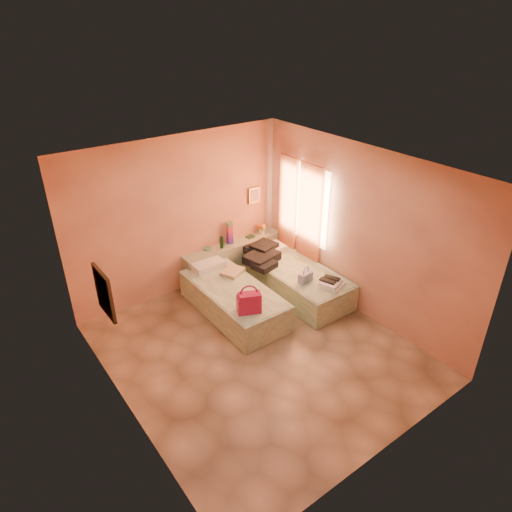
{
  "coord_description": "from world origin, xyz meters",
  "views": [
    {
      "loc": [
        -3.2,
        -4.25,
        4.53
      ],
      "look_at": [
        0.58,
        0.85,
        1.07
      ],
      "focal_mm": 32.0,
      "sensor_mm": 36.0,
      "label": 1
    }
  ],
  "objects_px": {
    "water_bottle": "(222,243)",
    "flower_vase": "(262,228)",
    "towel_stack": "(333,284)",
    "green_book": "(250,237)",
    "magenta_handbag": "(249,302)",
    "bed_left": "(234,300)",
    "headboard_ledge": "(234,259)",
    "bed_right": "(298,282)",
    "blue_handbag": "(306,277)"
  },
  "relations": [
    {
      "from": "bed_left",
      "to": "water_bottle",
      "type": "distance_m",
      "value": 1.25
    },
    {
      "from": "bed_left",
      "to": "blue_handbag",
      "type": "height_order",
      "value": "blue_handbag"
    },
    {
      "from": "flower_vase",
      "to": "blue_handbag",
      "type": "distance_m",
      "value": 1.7
    },
    {
      "from": "headboard_ledge",
      "to": "towel_stack",
      "type": "bearing_deg",
      "value": -73.17
    },
    {
      "from": "magenta_handbag",
      "to": "blue_handbag",
      "type": "relative_size",
      "value": 1.36
    },
    {
      "from": "flower_vase",
      "to": "bed_right",
      "type": "bearing_deg",
      "value": -97.33
    },
    {
      "from": "bed_left",
      "to": "magenta_handbag",
      "type": "distance_m",
      "value": 0.83
    },
    {
      "from": "bed_right",
      "to": "towel_stack",
      "type": "xyz_separation_m",
      "value": [
        0.08,
        -0.76,
        0.3
      ]
    },
    {
      "from": "green_book",
      "to": "flower_vase",
      "type": "relative_size",
      "value": 0.62
    },
    {
      "from": "headboard_ledge",
      "to": "bed_left",
      "type": "relative_size",
      "value": 1.02
    },
    {
      "from": "water_bottle",
      "to": "flower_vase",
      "type": "bearing_deg",
      "value": 2.62
    },
    {
      "from": "headboard_ledge",
      "to": "water_bottle",
      "type": "bearing_deg",
      "value": -177.22
    },
    {
      "from": "blue_handbag",
      "to": "flower_vase",
      "type": "bearing_deg",
      "value": 71.66
    },
    {
      "from": "bed_left",
      "to": "green_book",
      "type": "bearing_deg",
      "value": 44.35
    },
    {
      "from": "magenta_handbag",
      "to": "blue_handbag",
      "type": "bearing_deg",
      "value": 30.16
    },
    {
      "from": "headboard_ledge",
      "to": "flower_vase",
      "type": "distance_m",
      "value": 0.83
    },
    {
      "from": "headboard_ledge",
      "to": "green_book",
      "type": "distance_m",
      "value": 0.54
    },
    {
      "from": "bed_right",
      "to": "water_bottle",
      "type": "bearing_deg",
      "value": 122.94
    },
    {
      "from": "towel_stack",
      "to": "headboard_ledge",
      "type": "bearing_deg",
      "value": 106.83
    },
    {
      "from": "bed_left",
      "to": "water_bottle",
      "type": "xyz_separation_m",
      "value": [
        0.45,
        1.05,
        0.51
      ]
    },
    {
      "from": "bed_right",
      "to": "blue_handbag",
      "type": "bearing_deg",
      "value": -113.74
    },
    {
      "from": "water_bottle",
      "to": "blue_handbag",
      "type": "relative_size",
      "value": 0.87
    },
    {
      "from": "green_book",
      "to": "bed_right",
      "type": "bearing_deg",
      "value": -93.43
    },
    {
      "from": "flower_vase",
      "to": "magenta_handbag",
      "type": "xyz_separation_m",
      "value": [
        -1.59,
        -1.79,
        -0.11
      ]
    },
    {
      "from": "green_book",
      "to": "magenta_handbag",
      "type": "xyz_separation_m",
      "value": [
        -1.32,
        -1.79,
        0.0
      ]
    },
    {
      "from": "flower_vase",
      "to": "magenta_handbag",
      "type": "relative_size",
      "value": 0.72
    },
    {
      "from": "water_bottle",
      "to": "magenta_handbag",
      "type": "relative_size",
      "value": 0.64
    },
    {
      "from": "blue_handbag",
      "to": "towel_stack",
      "type": "height_order",
      "value": "blue_handbag"
    },
    {
      "from": "bed_right",
      "to": "flower_vase",
      "type": "relative_size",
      "value": 7.87
    },
    {
      "from": "magenta_handbag",
      "to": "towel_stack",
      "type": "xyz_separation_m",
      "value": [
        1.51,
        -0.25,
        -0.12
      ]
    },
    {
      "from": "water_bottle",
      "to": "flower_vase",
      "type": "relative_size",
      "value": 0.89
    },
    {
      "from": "blue_handbag",
      "to": "water_bottle",
      "type": "bearing_deg",
      "value": 104.02
    },
    {
      "from": "bed_left",
      "to": "water_bottle",
      "type": "bearing_deg",
      "value": 66.96
    },
    {
      "from": "bed_right",
      "to": "green_book",
      "type": "bearing_deg",
      "value": 95.11
    },
    {
      "from": "magenta_handbag",
      "to": "blue_handbag",
      "type": "distance_m",
      "value": 1.27
    },
    {
      "from": "green_book",
      "to": "blue_handbag",
      "type": "distance_m",
      "value": 1.66
    },
    {
      "from": "bed_left",
      "to": "green_book",
      "type": "distance_m",
      "value": 1.63
    },
    {
      "from": "magenta_handbag",
      "to": "bed_right",
      "type": "bearing_deg",
      "value": 43.77
    },
    {
      "from": "green_book",
      "to": "water_bottle",
      "type": "bearing_deg",
      "value": 175.97
    },
    {
      "from": "bed_left",
      "to": "magenta_handbag",
      "type": "xyz_separation_m",
      "value": [
        -0.19,
        -0.7,
        0.42
      ]
    },
    {
      "from": "flower_vase",
      "to": "towel_stack",
      "type": "distance_m",
      "value": 2.05
    },
    {
      "from": "headboard_ledge",
      "to": "bed_right",
      "type": "distance_m",
      "value": 1.36
    },
    {
      "from": "bed_left",
      "to": "magenta_handbag",
      "type": "bearing_deg",
      "value": -104.47
    },
    {
      "from": "green_book",
      "to": "towel_stack",
      "type": "relative_size",
      "value": 0.45
    },
    {
      "from": "water_bottle",
      "to": "towel_stack",
      "type": "relative_size",
      "value": 0.65
    },
    {
      "from": "bed_left",
      "to": "green_book",
      "type": "xyz_separation_m",
      "value": [
        1.14,
        1.09,
        0.41
      ]
    },
    {
      "from": "towel_stack",
      "to": "green_book",
      "type": "bearing_deg",
      "value": 95.22
    },
    {
      "from": "headboard_ledge",
      "to": "green_book",
      "type": "height_order",
      "value": "green_book"
    },
    {
      "from": "bed_right",
      "to": "water_bottle",
      "type": "xyz_separation_m",
      "value": [
        -0.79,
        1.24,
        0.51
      ]
    },
    {
      "from": "flower_vase",
      "to": "magenta_handbag",
      "type": "distance_m",
      "value": 2.4
    }
  ]
}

